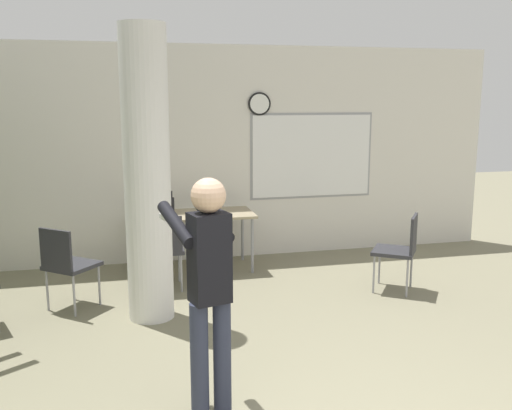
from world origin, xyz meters
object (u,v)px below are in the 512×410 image
object	(u,v)px
bottle_on_table	(172,204)
folding_table	(194,218)
chair_mid_room	(401,247)
person_playing_front	(208,280)
chair_near_pillar	(67,262)
chair_table_left	(164,246)

from	to	relation	value
bottle_on_table	folding_table	bearing A→B (deg)	-24.44
chair_mid_room	person_playing_front	xyz separation A→B (m)	(-2.46, -2.04, 0.46)
chair_near_pillar	person_playing_front	bearing A→B (deg)	-64.50
person_playing_front	bottle_on_table	bearing A→B (deg)	88.76
chair_near_pillar	person_playing_front	world-z (taller)	person_playing_front
folding_table	chair_mid_room	size ratio (longest dim) A/B	1.70
bottle_on_table	chair_table_left	world-z (taller)	bottle_on_table
folding_table	chair_near_pillar	bearing A→B (deg)	-142.94
chair_mid_room	chair_near_pillar	distance (m)	3.55
folding_table	chair_table_left	xyz separation A→B (m)	(-0.42, -0.68, -0.16)
chair_mid_room	chair_table_left	xyz separation A→B (m)	(-2.55, 0.64, 0.00)
chair_mid_room	chair_near_pillar	xyz separation A→B (m)	(-3.55, 0.25, 0.00)
folding_table	person_playing_front	size ratio (longest dim) A/B	0.90
chair_mid_room	bottle_on_table	bearing A→B (deg)	148.90
bottle_on_table	person_playing_front	bearing A→B (deg)	-91.24
bottle_on_table	chair_near_pillar	bearing A→B (deg)	-134.40
chair_near_pillar	folding_table	bearing A→B (deg)	37.06
folding_table	chair_table_left	size ratio (longest dim) A/B	1.70
chair_mid_room	person_playing_front	distance (m)	3.22
folding_table	chair_near_pillar	size ratio (longest dim) A/B	1.70
bottle_on_table	chair_table_left	xyz separation A→B (m)	(-0.17, -0.79, -0.32)
chair_near_pillar	person_playing_front	distance (m)	2.57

